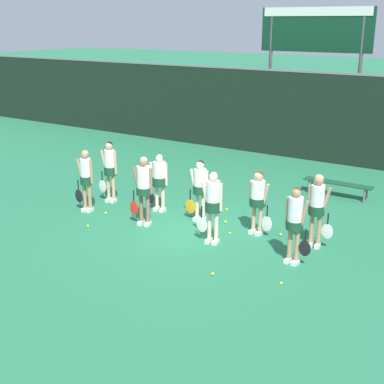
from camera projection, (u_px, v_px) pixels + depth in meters
ground_plane at (192, 227)px, 13.73m from camera, size 140.00×140.00×0.00m
fence_windscreen at (313, 116)px, 19.81m from camera, size 60.00×0.08×3.32m
scoreboard at (315, 39)px, 20.49m from camera, size 4.45×0.15×5.56m
bench_courtside at (338, 184)px, 15.99m from camera, size 2.07×0.38×0.44m
player_0 at (86, 176)px, 14.59m from camera, size 0.61×0.34×1.73m
player_1 at (144, 185)px, 13.57m from camera, size 0.65×0.40×1.81m
player_2 at (213, 202)px, 12.45m from camera, size 0.66×0.37×1.75m
player_3 at (295, 219)px, 11.39m from camera, size 0.64×0.37×1.73m
player_4 at (110, 167)px, 15.36m from camera, size 0.62×0.35×1.79m
player_5 at (159, 178)px, 14.64m from camera, size 0.67×0.41×1.61m
player_6 at (200, 186)px, 13.90m from camera, size 0.66×0.37×1.64m
player_7 at (258, 197)px, 13.01m from camera, size 0.67×0.40×1.62m
player_8 at (317, 204)px, 12.23m from camera, size 0.64×0.36×1.75m
tennis_ball_0 at (213, 274)px, 11.11m from camera, size 0.07×0.07×0.07m
tennis_ball_1 at (106, 213)px, 14.62m from camera, size 0.07×0.07×0.07m
tennis_ball_2 at (230, 233)px, 13.24m from camera, size 0.07×0.07×0.07m
tennis_ball_3 at (227, 209)px, 14.91m from camera, size 0.07×0.07×0.07m
tennis_ball_4 at (281, 234)px, 13.16m from camera, size 0.07×0.07×0.07m
tennis_ball_5 at (225, 222)px, 13.99m from camera, size 0.07×0.07×0.07m
tennis_ball_6 at (281, 283)px, 10.72m from camera, size 0.06×0.06×0.06m
tennis_ball_7 at (88, 226)px, 13.71m from camera, size 0.06×0.06×0.06m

